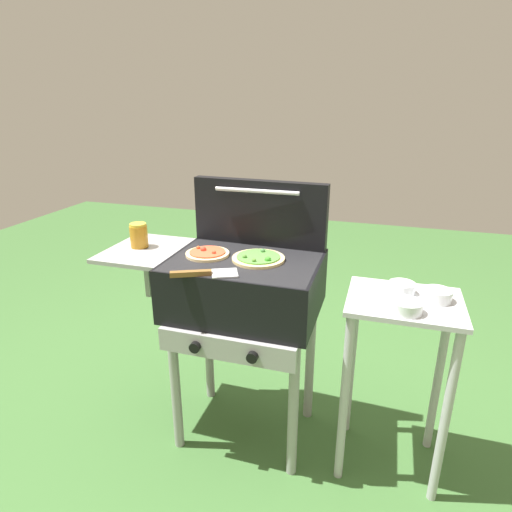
# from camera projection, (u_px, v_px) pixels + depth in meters

# --- Properties ---
(ground_plane) EXTENTS (8.00, 8.00, 0.00)m
(ground_plane) POSITION_uv_depth(u_px,v_px,m) (246.00, 429.00, 2.15)
(ground_plane) COLOR #38602D
(grill) EXTENTS (0.96, 0.53, 0.90)m
(grill) POSITION_uv_depth(u_px,v_px,m) (242.00, 290.00, 1.89)
(grill) COLOR black
(grill) RESTS_ON ground_plane
(grill_lid_open) EXTENTS (0.63, 0.09, 0.30)m
(grill_lid_open) POSITION_uv_depth(u_px,v_px,m) (259.00, 213.00, 1.98)
(grill_lid_open) COLOR black
(grill_lid_open) RESTS_ON grill
(pizza_veggie) EXTENTS (0.22, 0.22, 0.04)m
(pizza_veggie) POSITION_uv_depth(u_px,v_px,m) (258.00, 258.00, 1.83)
(pizza_veggie) COLOR #E0C17F
(pizza_veggie) RESTS_ON grill
(pizza_pepperoni) EXTENTS (0.19, 0.19, 0.03)m
(pizza_pepperoni) POSITION_uv_depth(u_px,v_px,m) (208.00, 253.00, 1.89)
(pizza_pepperoni) COLOR beige
(pizza_pepperoni) RESTS_ON grill
(sauce_jar) EXTENTS (0.08, 0.08, 0.11)m
(sauce_jar) POSITION_uv_depth(u_px,v_px,m) (139.00, 235.00, 1.98)
(sauce_jar) COLOR #B77A1E
(sauce_jar) RESTS_ON grill
(spatula) EXTENTS (0.26, 0.16, 0.02)m
(spatula) POSITION_uv_depth(u_px,v_px,m) (205.00, 273.00, 1.67)
(spatula) COLOR #B7BABF
(spatula) RESTS_ON grill
(prep_table) EXTENTS (0.44, 0.36, 0.80)m
(prep_table) POSITION_uv_depth(u_px,v_px,m) (398.00, 352.00, 1.77)
(prep_table) COLOR #B2B2B7
(prep_table) RESTS_ON ground_plane
(topping_bowl_near) EXTENTS (0.12, 0.12, 0.04)m
(topping_bowl_near) POSITION_uv_depth(u_px,v_px,m) (406.00, 307.00, 1.59)
(topping_bowl_near) COLOR silver
(topping_bowl_near) RESTS_ON prep_table
(topping_bowl_far) EXTENTS (0.10, 0.10, 0.04)m
(topping_bowl_far) POSITION_uv_depth(u_px,v_px,m) (402.00, 288.00, 1.74)
(topping_bowl_far) COLOR silver
(topping_bowl_far) RESTS_ON prep_table
(topping_bowl_middle) EXTENTS (0.11, 0.11, 0.04)m
(topping_bowl_middle) POSITION_uv_depth(u_px,v_px,m) (437.00, 295.00, 1.68)
(topping_bowl_middle) COLOR silver
(topping_bowl_middle) RESTS_ON prep_table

